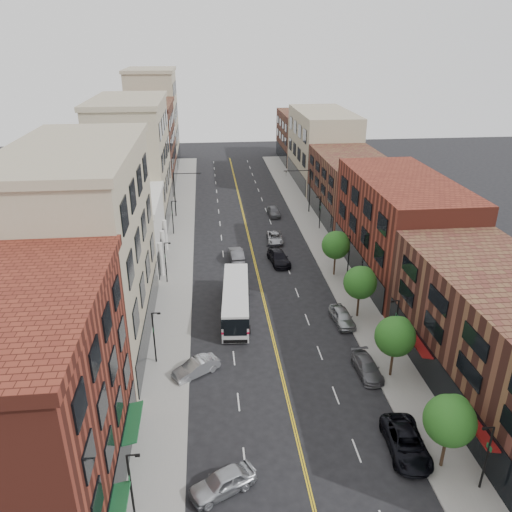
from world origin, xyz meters
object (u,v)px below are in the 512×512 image
object	(u,v)px
car_lane_c	(274,211)
car_lane_behind	(236,254)
car_angle_b	(196,367)
car_lane_a	(279,257)
city_bus	(236,299)
car_lane_b	(275,238)
car_parked_near	(406,443)
car_parked_far	(342,317)
car_angle_a	(223,482)
car_parked_mid	(367,367)

from	to	relation	value
car_lane_c	car_lane_behind	bearing A→B (deg)	-116.13
car_angle_b	car_lane_c	distance (m)	42.74
car_angle_b	car_lane_a	size ratio (longest dim) A/B	0.78
car_angle_b	car_lane_behind	world-z (taller)	car_lane_behind
car_angle_b	car_lane_behind	distance (m)	24.43
car_lane_behind	car_lane_c	bearing A→B (deg)	-116.96
city_bus	car_lane_b	size ratio (longest dim) A/B	2.61
car_parked_near	car_lane_a	xyz separation A→B (m)	(-4.36, 32.71, 0.01)
car_parked_far	car_angle_b	bearing A→B (deg)	-159.45
city_bus	car_angle_b	bearing A→B (deg)	-108.14
city_bus	car_lane_c	size ratio (longest dim) A/B	2.79
car_angle_b	car_lane_b	world-z (taller)	car_angle_b
city_bus	car_lane_a	xyz separation A→B (m)	(6.32, 12.32, -1.01)
car_parked_far	car_lane_c	xyz separation A→B (m)	(-2.49, 33.91, -0.02)
car_angle_a	car_lane_c	xyz separation A→B (m)	(10.51, 53.37, -0.02)
car_angle_b	car_parked_mid	xyz separation A→B (m)	(14.80, -1.43, -0.04)
car_lane_a	city_bus	bearing A→B (deg)	-124.75
car_angle_b	car_parked_mid	distance (m)	14.87
car_angle_a	car_lane_b	world-z (taller)	car_angle_a
car_parked_mid	car_parked_far	xyz separation A→B (m)	(0.00, 8.44, 0.11)
city_bus	car_lane_a	size ratio (longest dim) A/B	2.26
car_lane_c	car_angle_a	bearing A→B (deg)	-104.19
car_lane_b	car_angle_b	bearing A→B (deg)	-107.13
car_parked_far	car_lane_behind	size ratio (longest dim) A/B	0.93
car_angle_b	car_lane_b	distance (m)	31.58
car_lane_a	car_lane_c	distance (m)	18.67
car_angle_b	car_lane_a	bearing A→B (deg)	122.34
car_angle_a	city_bus	bearing A→B (deg)	148.38
car_parked_near	car_lane_behind	bearing A→B (deg)	110.02
car_parked_mid	car_lane_behind	bearing A→B (deg)	108.23
car_angle_a	car_angle_b	size ratio (longest dim) A/B	1.05
city_bus	car_lane_b	world-z (taller)	city_bus
car_angle_b	car_lane_behind	xyz separation A→B (m)	(5.06, 23.90, 0.09)
car_angle_b	car_lane_b	bearing A→B (deg)	127.07
city_bus	car_lane_a	world-z (taller)	city_bus
car_lane_c	car_lane_b	bearing A→B (deg)	-99.85
car_angle_b	car_lane_a	xyz separation A→B (m)	(10.44, 22.34, 0.09)
car_lane_b	car_parked_far	bearing A→B (deg)	-77.18
car_lane_b	car_lane_c	xyz separation A→B (m)	(1.35, 11.31, 0.10)
car_lane_a	car_angle_b	bearing A→B (deg)	-122.63
car_lane_behind	car_lane_b	size ratio (longest dim) A/B	1.03
car_parked_mid	car_lane_a	world-z (taller)	car_lane_a
car_angle_a	car_lane_a	distance (m)	35.85
city_bus	car_angle_b	world-z (taller)	city_bus
car_angle_b	car_parked_far	bearing A→B (deg)	82.74
car_parked_near	car_lane_b	bearing A→B (deg)	99.63
car_parked_far	car_lane_c	size ratio (longest dim) A/B	1.02
car_parked_near	car_lane_b	world-z (taller)	car_parked_near
car_angle_a	car_parked_mid	distance (m)	17.04
car_lane_c	car_parked_near	bearing A→B (deg)	-90.28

